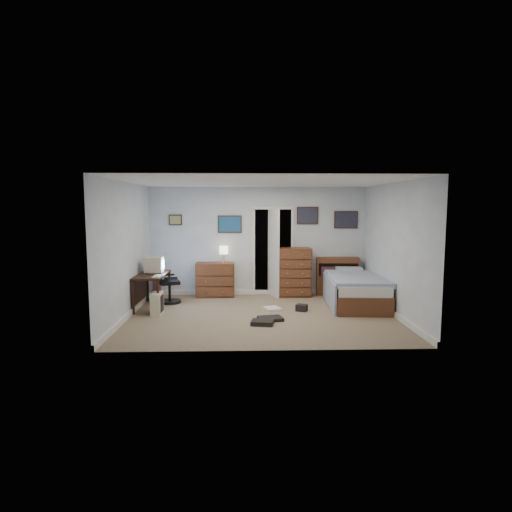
{
  "coord_description": "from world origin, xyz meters",
  "views": [
    {
      "loc": [
        -0.35,
        -7.91,
        2.04
      ],
      "look_at": [
        -0.1,
        0.3,
        1.1
      ],
      "focal_mm": 30.0,
      "sensor_mm": 36.0,
      "label": 1
    }
  ],
  "objects_px": {
    "office_chair": "(167,286)",
    "computer_desk": "(148,282)",
    "tall_dresser": "(294,272)",
    "bed": "(354,290)",
    "low_dresser": "(215,280)"
  },
  "relations": [
    {
      "from": "office_chair",
      "to": "computer_desk",
      "type": "bearing_deg",
      "value": -145.32
    },
    {
      "from": "tall_dresser",
      "to": "bed",
      "type": "height_order",
      "value": "tall_dresser"
    },
    {
      "from": "low_dresser",
      "to": "tall_dresser",
      "type": "bearing_deg",
      "value": -2.21
    },
    {
      "from": "office_chair",
      "to": "low_dresser",
      "type": "distance_m",
      "value": 1.19
    },
    {
      "from": "low_dresser",
      "to": "office_chair",
      "type": "bearing_deg",
      "value": -147.67
    },
    {
      "from": "tall_dresser",
      "to": "bed",
      "type": "distance_m",
      "value": 1.5
    },
    {
      "from": "computer_desk",
      "to": "bed",
      "type": "height_order",
      "value": "computer_desk"
    },
    {
      "from": "bed",
      "to": "computer_desk",
      "type": "bearing_deg",
      "value": -174.76
    },
    {
      "from": "computer_desk",
      "to": "tall_dresser",
      "type": "xyz_separation_m",
      "value": [
        3.1,
        1.03,
        0.03
      ]
    },
    {
      "from": "computer_desk",
      "to": "office_chair",
      "type": "bearing_deg",
      "value": 53.63
    },
    {
      "from": "low_dresser",
      "to": "bed",
      "type": "distance_m",
      "value": 3.12
    },
    {
      "from": "office_chair",
      "to": "bed",
      "type": "xyz_separation_m",
      "value": [
        3.96,
        -0.29,
        -0.06
      ]
    },
    {
      "from": "office_chair",
      "to": "bed",
      "type": "distance_m",
      "value": 3.97
    },
    {
      "from": "office_chair",
      "to": "bed",
      "type": "bearing_deg",
      "value": -21.67
    },
    {
      "from": "computer_desk",
      "to": "bed",
      "type": "distance_m",
      "value": 4.27
    }
  ]
}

